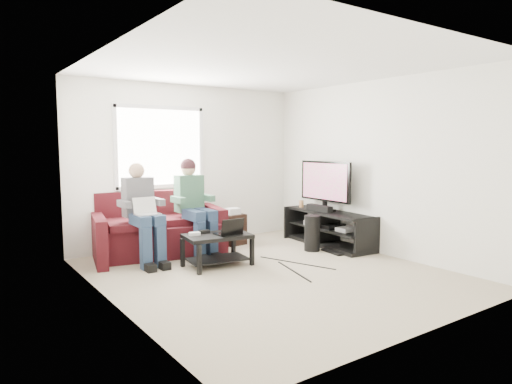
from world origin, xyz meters
TOP-DOWN VIEW (x-y plane):
  - floor at (0.00, 0.00)m, footprint 4.50×4.50m
  - ceiling at (0.00, 0.00)m, footprint 4.50×4.50m
  - wall_back at (0.00, 2.25)m, footprint 4.50×0.00m
  - wall_front at (0.00, -2.25)m, footprint 4.50×0.00m
  - wall_left at (-2.00, 0.00)m, footprint 0.00×4.50m
  - wall_right at (2.00, 0.00)m, footprint 0.00×4.50m
  - window at (-0.50, 2.23)m, footprint 1.48×0.04m
  - sofa at (-0.72, 1.82)m, footprint 2.17×1.27m
  - person_left at (-1.12, 1.46)m, footprint 0.40×0.70m
  - person_right at (-0.32, 1.48)m, footprint 0.40×0.71m
  - laptop_silver at (-1.12, 1.29)m, footprint 0.35×0.26m
  - coffee_table at (-0.37, 0.71)m, footprint 0.94×0.65m
  - laptop_black at (-0.25, 0.63)m, footprint 0.36×0.28m
  - controller_a at (-0.65, 0.83)m, footprint 0.15×0.11m
  - controller_b at (-0.47, 0.89)m, footprint 0.15×0.12m
  - controller_c at (-0.07, 0.86)m, footprint 0.15×0.10m
  - tv_stand at (1.77, 0.77)m, footprint 0.66×1.73m
  - tv at (1.77, 0.87)m, footprint 0.12×1.10m
  - soundbar at (1.65, 0.87)m, footprint 0.12×0.50m
  - drink_cup at (1.72, 1.40)m, footprint 0.08×0.08m
  - console_white at (1.77, 0.37)m, footprint 0.30×0.22m
  - console_grey at (1.77, 1.07)m, footprint 0.34×0.26m
  - console_black at (1.77, 0.72)m, footprint 0.38×0.30m
  - subwoofer at (1.29, 0.64)m, footprint 0.24×0.24m
  - keyboard_floor at (1.45, 0.35)m, footprint 0.20×0.45m
  - end_table at (0.53, 1.74)m, footprint 0.34×0.34m

SIDE VIEW (x-z plane):
  - floor at x=0.00m, z-range 0.00..0.00m
  - keyboard_floor at x=1.45m, z-range 0.00..0.02m
  - tv_stand at x=1.77m, z-range -0.03..0.53m
  - end_table at x=0.53m, z-range -0.03..0.57m
  - subwoofer at x=1.29m, z-range 0.00..0.55m
  - coffee_table at x=-0.37m, z-range 0.10..0.54m
  - console_white at x=1.77m, z-range 0.29..0.35m
  - console_black at x=1.77m, z-range 0.29..0.36m
  - console_grey at x=1.77m, z-range 0.29..0.37m
  - sofa at x=-0.72m, z-range -0.13..0.80m
  - controller_a at x=-0.65m, z-range 0.44..0.48m
  - controller_b at x=-0.47m, z-range 0.44..0.48m
  - controller_c at x=-0.07m, z-range 0.44..0.48m
  - laptop_black at x=-0.25m, z-range 0.44..0.68m
  - soundbar at x=1.65m, z-range 0.56..0.66m
  - drink_cup at x=1.72m, z-range 0.56..0.68m
  - laptop_silver at x=-1.12m, z-range 0.64..0.88m
  - person_left at x=-1.12m, z-range 0.08..1.46m
  - person_right at x=-0.32m, z-range 0.11..1.55m
  - tv at x=1.77m, z-range 0.61..1.42m
  - wall_back at x=0.00m, z-range -0.95..3.55m
  - wall_front at x=0.00m, z-range -0.95..3.55m
  - wall_left at x=-2.00m, z-range -0.95..3.55m
  - wall_right at x=2.00m, z-range -0.95..3.55m
  - window at x=-0.50m, z-range 0.96..2.24m
  - ceiling at x=0.00m, z-range 2.60..2.60m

